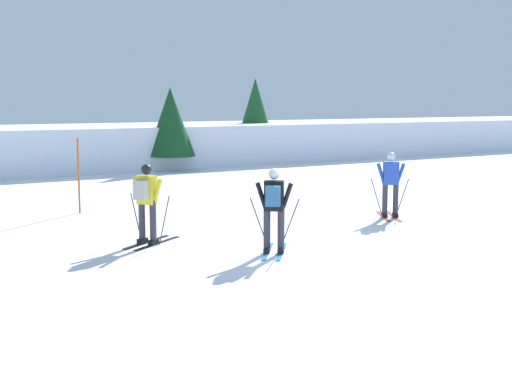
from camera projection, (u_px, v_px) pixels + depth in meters
The scene contains 8 objects.
ground_plane at pixel (332, 251), 13.76m from camera, with size 120.00×120.00×0.00m, color silver.
far_snow_ridge at pixel (59, 147), 30.68m from camera, with size 80.00×7.27×1.89m, color silver.
skier_yellow at pixel (146, 200), 14.24m from camera, with size 1.54×1.18×1.71m.
skier_blue at pixel (391, 183), 17.60m from camera, with size 1.14×1.56×1.71m.
skier_black at pixel (274, 207), 13.37m from camera, with size 1.29×1.48×1.71m.
trail_marker_pole at pixel (79, 176), 18.31m from camera, with size 0.05×0.05×2.04m, color #C65614.
conifer_far_left at pixel (255, 111), 35.40m from camera, with size 2.04×2.04×4.22m.
conifer_far_right at pixel (171, 122), 29.61m from camera, with size 2.13×2.13×3.63m.
Camera 1 is at (-8.33, -10.72, 3.01)m, focal length 47.62 mm.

